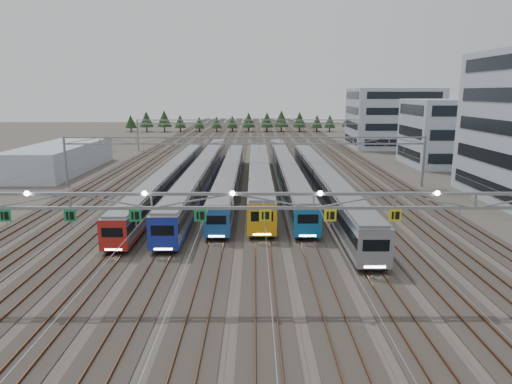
{
  "coord_description": "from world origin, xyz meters",
  "views": [
    {
      "loc": [
        1.51,
        -30.55,
        14.63
      ],
      "look_at": [
        1.68,
        20.19,
        3.5
      ],
      "focal_mm": 32.0,
      "sensor_mm": 36.0,
      "label": 1
    }
  ],
  "objects_px": {
    "train_a": "(173,175)",
    "west_shed": "(62,158)",
    "train_f": "(323,181)",
    "gantry_mid": "(245,147)",
    "depot_bldg_north": "(392,118)",
    "gantry_near": "(232,204)",
    "train_e": "(286,169)",
    "depot_bldg_mid": "(444,133)",
    "train_c": "(230,175)",
    "train_b": "(204,171)",
    "train_d": "(259,174)",
    "gantry_far": "(248,126)"
  },
  "relations": [
    {
      "from": "train_d",
      "to": "gantry_far",
      "type": "distance_m",
      "value": 46.32
    },
    {
      "from": "train_e",
      "to": "train_f",
      "type": "height_order",
      "value": "train_f"
    },
    {
      "from": "west_shed",
      "to": "depot_bldg_north",
      "type": "bearing_deg",
      "value": 27.2
    },
    {
      "from": "train_a",
      "to": "train_b",
      "type": "xyz_separation_m",
      "value": [
        4.5,
        2.68,
        0.14
      ]
    },
    {
      "from": "train_c",
      "to": "train_e",
      "type": "bearing_deg",
      "value": 31.21
    },
    {
      "from": "depot_bldg_mid",
      "to": "west_shed",
      "type": "distance_m",
      "value": 75.35
    },
    {
      "from": "gantry_mid",
      "to": "west_shed",
      "type": "relative_size",
      "value": 1.88
    },
    {
      "from": "train_e",
      "to": "depot_bldg_mid",
      "type": "distance_m",
      "value": 37.72
    },
    {
      "from": "train_b",
      "to": "gantry_near",
      "type": "bearing_deg",
      "value": -81.0
    },
    {
      "from": "west_shed",
      "to": "train_a",
      "type": "bearing_deg",
      "value": -33.51
    },
    {
      "from": "train_c",
      "to": "train_f",
      "type": "relative_size",
      "value": 0.91
    },
    {
      "from": "gantry_mid",
      "to": "west_shed",
      "type": "distance_m",
      "value": 38.42
    },
    {
      "from": "train_d",
      "to": "depot_bldg_mid",
      "type": "relative_size",
      "value": 3.28
    },
    {
      "from": "train_f",
      "to": "gantry_far",
      "type": "xyz_separation_m",
      "value": [
        -11.25,
        51.65,
        4.21
      ]
    },
    {
      "from": "depot_bldg_mid",
      "to": "depot_bldg_north",
      "type": "bearing_deg",
      "value": 92.36
    },
    {
      "from": "train_a",
      "to": "train_c",
      "type": "distance_m",
      "value": 9.02
    },
    {
      "from": "gantry_near",
      "to": "west_shed",
      "type": "height_order",
      "value": "gantry_near"
    },
    {
      "from": "train_a",
      "to": "west_shed",
      "type": "xyz_separation_m",
      "value": [
        -23.79,
        15.75,
        0.57
      ]
    },
    {
      "from": "train_e",
      "to": "train_f",
      "type": "relative_size",
      "value": 1.1
    },
    {
      "from": "west_shed",
      "to": "train_f",
      "type": "bearing_deg",
      "value": -25.35
    },
    {
      "from": "train_f",
      "to": "depot_bldg_mid",
      "type": "height_order",
      "value": "depot_bldg_mid"
    },
    {
      "from": "train_e",
      "to": "gantry_far",
      "type": "relative_size",
      "value": 1.14
    },
    {
      "from": "train_a",
      "to": "train_b",
      "type": "distance_m",
      "value": 5.24
    },
    {
      "from": "train_d",
      "to": "train_f",
      "type": "height_order",
      "value": "train_d"
    },
    {
      "from": "train_d",
      "to": "west_shed",
      "type": "distance_m",
      "value": 40.72
    },
    {
      "from": "depot_bldg_north",
      "to": "gantry_mid",
      "type": "bearing_deg",
      "value": -126.01
    },
    {
      "from": "depot_bldg_mid",
      "to": "train_a",
      "type": "bearing_deg",
      "value": -156.45
    },
    {
      "from": "gantry_near",
      "to": "depot_bldg_mid",
      "type": "height_order",
      "value": "depot_bldg_mid"
    },
    {
      "from": "depot_bldg_mid",
      "to": "train_e",
      "type": "bearing_deg",
      "value": -152.34
    },
    {
      "from": "train_b",
      "to": "train_c",
      "type": "distance_m",
      "value": 5.53
    },
    {
      "from": "west_shed",
      "to": "gantry_mid",
      "type": "bearing_deg",
      "value": -23.56
    },
    {
      "from": "gantry_far",
      "to": "train_f",
      "type": "bearing_deg",
      "value": -77.71
    },
    {
      "from": "train_f",
      "to": "gantry_near",
      "type": "bearing_deg",
      "value": -108.65
    },
    {
      "from": "train_c",
      "to": "train_d",
      "type": "xyz_separation_m",
      "value": [
        4.5,
        -0.08,
        0.21
      ]
    },
    {
      "from": "train_d",
      "to": "west_shed",
      "type": "bearing_deg",
      "value": 156.32
    },
    {
      "from": "train_c",
      "to": "depot_bldg_mid",
      "type": "distance_m",
      "value": 48.17
    },
    {
      "from": "train_e",
      "to": "gantry_near",
      "type": "relative_size",
      "value": 1.14
    },
    {
      "from": "train_a",
      "to": "gantry_far",
      "type": "height_order",
      "value": "gantry_far"
    },
    {
      "from": "train_d",
      "to": "train_e",
      "type": "height_order",
      "value": "train_d"
    },
    {
      "from": "gantry_mid",
      "to": "train_b",
      "type": "bearing_deg",
      "value": 161.9
    },
    {
      "from": "gantry_mid",
      "to": "depot_bldg_north",
      "type": "bearing_deg",
      "value": 53.99
    },
    {
      "from": "train_a",
      "to": "gantry_mid",
      "type": "bearing_deg",
      "value": 2.42
    },
    {
      "from": "train_c",
      "to": "train_e",
      "type": "height_order",
      "value": "train_e"
    },
    {
      "from": "train_d",
      "to": "train_f",
      "type": "bearing_deg",
      "value": -31.77
    },
    {
      "from": "train_b",
      "to": "depot_bldg_mid",
      "type": "relative_size",
      "value": 4.22
    },
    {
      "from": "gantry_near",
      "to": "gantry_mid",
      "type": "xyz_separation_m",
      "value": [
        0.05,
        40.12,
        -0.7
      ]
    },
    {
      "from": "depot_bldg_mid",
      "to": "gantry_near",
      "type": "bearing_deg",
      "value": -122.83
    },
    {
      "from": "gantry_near",
      "to": "train_e",
      "type": "bearing_deg",
      "value": 81.33
    },
    {
      "from": "train_e",
      "to": "train_d",
      "type": "bearing_deg",
      "value": -129.14
    },
    {
      "from": "train_b",
      "to": "depot_bldg_mid",
      "type": "height_order",
      "value": "depot_bldg_mid"
    }
  ]
}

